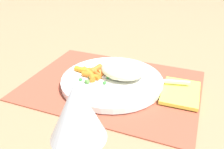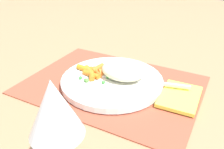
{
  "view_description": "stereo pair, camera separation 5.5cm",
  "coord_description": "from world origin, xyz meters",
  "views": [
    {
      "loc": [
        -0.18,
        0.46,
        0.3
      ],
      "look_at": [
        0.0,
        0.0,
        0.03
      ],
      "focal_mm": 38.35,
      "sensor_mm": 36.0,
      "label": 1
    },
    {
      "loc": [
        -0.23,
        0.44,
        0.3
      ],
      "look_at": [
        0.0,
        0.0,
        0.03
      ],
      "focal_mm": 38.35,
      "sensor_mm": 36.0,
      "label": 2
    }
  ],
  "objects": [
    {
      "name": "ground_plane",
      "position": [
        0.0,
        0.0,
        0.0
      ],
      "size": [
        2.4,
        2.4,
        0.0
      ],
      "primitive_type": "plane",
      "color": "#997551"
    },
    {
      "name": "placemat",
      "position": [
        0.0,
        0.0,
        0.0
      ],
      "size": [
        0.41,
        0.3,
        0.01
      ],
      "primitive_type": "cube",
      "color": "#9E4733",
      "rests_on": "ground_plane"
    },
    {
      "name": "plate",
      "position": [
        0.0,
        0.0,
        0.01
      ],
      "size": [
        0.24,
        0.24,
        0.01
      ],
      "primitive_type": "cylinder",
      "color": "white",
      "rests_on": "placemat"
    },
    {
      "name": "rice_mound",
      "position": [
        -0.02,
        -0.01,
        0.04
      ],
      "size": [
        0.11,
        0.08,
        0.04
      ],
      "primitive_type": "ellipsoid",
      "color": "beige",
      "rests_on": "plate"
    },
    {
      "name": "carrot_portion",
      "position": [
        0.05,
        0.0,
        0.03
      ],
      "size": [
        0.1,
        0.08,
        0.02
      ],
      "color": "orange",
      "rests_on": "plate"
    },
    {
      "name": "pea_scatter",
      "position": [
        0.04,
        0.0,
        0.02
      ],
      "size": [
        0.08,
        0.09,
        0.01
      ],
      "color": "#54A22F",
      "rests_on": "plate"
    },
    {
      "name": "fork",
      "position": [
        -0.05,
        -0.01,
        0.02
      ],
      "size": [
        0.21,
        0.06,
        0.01
      ],
      "color": "silver",
      "rests_on": "plate"
    },
    {
      "name": "wine_glass",
      "position": [
        -0.06,
        0.26,
        0.12
      ],
      "size": [
        0.07,
        0.07,
        0.17
      ],
      "color": "silver",
      "rests_on": "ground_plane"
    },
    {
      "name": "napkin",
      "position": [
        -0.16,
        -0.01,
        0.01
      ],
      "size": [
        0.08,
        0.12,
        0.01
      ],
      "primitive_type": "cube",
      "rotation": [
        0.0,
        0.0,
        0.03
      ],
      "color": "#EAE54C",
      "rests_on": "placemat"
    }
  ]
}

